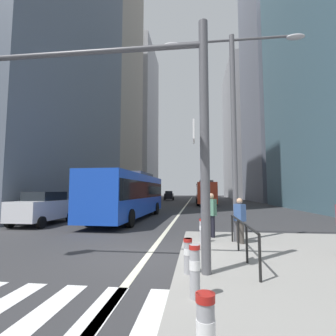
% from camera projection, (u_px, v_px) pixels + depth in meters
% --- Properties ---
extents(ground_plane, '(160.00, 160.00, 0.00)m').
position_uv_depth(ground_plane, '(183.00, 209.00, 27.27)').
color(ground_plane, '#303033').
extents(crosswalk_stripes, '(5.85, 3.20, 0.01)m').
position_uv_depth(crosswalk_stripes, '(26.00, 327.00, 3.65)').
color(crosswalk_stripes, silver).
rests_on(crosswalk_stripes, ground).
extents(lane_centre_line, '(0.20, 80.00, 0.01)m').
position_uv_depth(lane_centre_line, '(187.00, 204.00, 37.17)').
color(lane_centre_line, beige).
rests_on(lane_centre_line, ground).
extents(office_tower_left_mid, '(10.78, 16.30, 47.74)m').
position_uv_depth(office_tower_left_mid, '(107.00, 81.00, 49.42)').
color(office_tower_left_mid, gray).
rests_on(office_tower_left_mid, ground).
extents(office_tower_left_far, '(11.06, 17.75, 43.05)m').
position_uv_depth(office_tower_left_far, '(135.00, 122.00, 70.71)').
color(office_tower_left_far, '#9E9EA3').
rests_on(office_tower_left_far, ground).
extents(office_tower_right_mid, '(10.12, 17.54, 56.50)m').
position_uv_depth(office_tower_right_mid, '(273.00, 60.00, 49.74)').
color(office_tower_right_mid, slate).
rests_on(office_tower_right_mid, ground).
extents(office_tower_right_far, '(12.90, 22.82, 38.43)m').
position_uv_depth(office_tower_right_far, '(249.00, 132.00, 72.71)').
color(office_tower_right_far, '#9E9EA3').
rests_on(office_tower_right_far, ground).
extents(city_bus_blue_oncoming, '(2.94, 11.89, 3.40)m').
position_uv_depth(city_bus_blue_oncoming, '(130.00, 193.00, 17.67)').
color(city_bus_blue_oncoming, blue).
rests_on(city_bus_blue_oncoming, ground).
extents(sedan_white_oncoming, '(2.08, 4.32, 1.94)m').
position_uv_depth(sedan_white_oncoming, '(43.00, 208.00, 14.81)').
color(sedan_white_oncoming, silver).
rests_on(sedan_white_oncoming, ground).
extents(city_bus_red_receding, '(2.82, 10.86, 3.40)m').
position_uv_depth(city_bus_red_receding, '(205.00, 192.00, 36.12)').
color(city_bus_red_receding, red).
rests_on(city_bus_red_receding, ground).
extents(car_oncoming_mid, '(2.18, 4.52, 1.94)m').
position_uv_depth(car_oncoming_mid, '(152.00, 197.00, 40.16)').
color(car_oncoming_mid, gold).
rests_on(car_oncoming_mid, ground).
extents(car_receding_near, '(2.11, 4.61, 1.94)m').
position_uv_depth(car_receding_near, '(209.00, 196.00, 45.17)').
color(car_receding_near, '#B2A899').
rests_on(car_receding_near, ground).
extents(car_receding_far, '(2.16, 4.07, 1.94)m').
position_uv_depth(car_receding_far, '(206.00, 195.00, 56.48)').
color(car_receding_far, '#232838').
rests_on(car_receding_far, ground).
extents(car_oncoming_far, '(2.21, 4.42, 1.94)m').
position_uv_depth(car_oncoming_far, '(169.00, 195.00, 52.98)').
color(car_oncoming_far, black).
rests_on(car_oncoming_far, ground).
extents(traffic_signal_gantry, '(6.61, 0.65, 6.00)m').
position_uv_depth(traffic_signal_gantry, '(114.00, 105.00, 6.14)').
color(traffic_signal_gantry, '#515156').
rests_on(traffic_signal_gantry, median_island).
extents(street_lamp_post, '(5.50, 0.32, 8.00)m').
position_uv_depth(street_lamp_post, '(233.00, 106.00, 9.56)').
color(street_lamp_post, '#56565B').
rests_on(street_lamp_post, median_island).
extents(bollard_front, '(0.20, 0.20, 0.84)m').
position_uv_depth(bollard_front, '(206.00, 333.00, 2.42)').
color(bollard_front, '#99999E').
rests_on(bollard_front, median_island).
extents(bollard_left, '(0.20, 0.20, 0.91)m').
position_uv_depth(bollard_left, '(195.00, 268.00, 4.32)').
color(bollard_left, '#99999E').
rests_on(bollard_left, median_island).
extents(bollard_right, '(0.20, 0.20, 0.78)m').
position_uv_depth(bollard_right, '(188.00, 254.00, 5.58)').
color(bollard_right, '#99999E').
rests_on(bollard_right, median_island).
extents(bollard_back, '(0.20, 0.20, 0.84)m').
position_uv_depth(bollard_back, '(202.00, 229.00, 8.93)').
color(bollard_back, '#99999E').
rests_on(bollard_back, median_island).
extents(pedestrian_railing, '(0.06, 4.11, 0.98)m').
position_uv_depth(pedestrian_railing, '(242.00, 230.00, 7.10)').
color(pedestrian_railing, black).
rests_on(pedestrian_railing, median_island).
extents(pedestrian_waiting, '(0.45, 0.42, 1.75)m').
position_uv_depth(pedestrian_waiting, '(211.00, 213.00, 9.97)').
color(pedestrian_waiting, black).
rests_on(pedestrian_waiting, median_island).
extents(pedestrian_walking, '(0.41, 0.45, 1.59)m').
position_uv_depth(pedestrian_walking, '(240.00, 218.00, 8.83)').
color(pedestrian_walking, '#423D38').
rests_on(pedestrian_walking, median_island).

